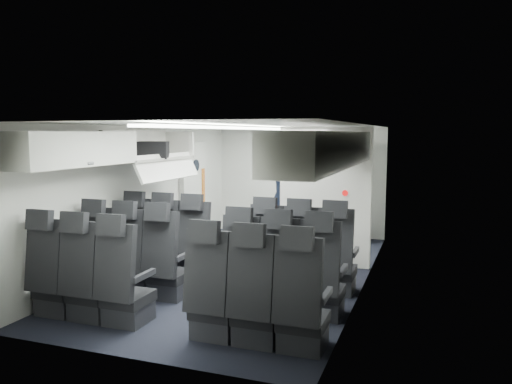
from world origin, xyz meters
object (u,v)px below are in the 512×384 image
Objects in this scene: seat_row_front at (233,254)px; boarding_door at (194,192)px; seat_row_rear at (167,294)px; galley_unit at (344,191)px; flight_attendant at (282,197)px; seat_row_mid at (205,271)px; carry_on_bag at (153,150)px.

seat_row_front is 2.71m from boarding_door.
galley_unit is (0.95, 5.05, 0.55)m from seat_row_rear.
seat_row_rear is at bearing -90.00° from seat_row_front.
boarding_door reaches higher than flight_attendant.
carry_on_bag reaches higher than seat_row_mid.
flight_attendant is at bearing 88.85° from seat_row_front.
seat_row_rear is 1.80× the size of flight_attendant.
seat_row_rear is 1.75× the size of galley_unit.
seat_row_rear is at bearing -76.50° from carry_on_bag.
seat_row_mid is at bearing -60.47° from carry_on_bag.
seat_row_front is at bearing 163.88° from flight_attendant.
flight_attendant is at bearing 2.85° from boarding_door.
seat_row_front is at bearing 90.00° from seat_row_rear.
seat_row_front is 7.83× the size of carry_on_bag.
galley_unit reaches higher than boarding_door.
carry_on_bag is (-1.37, 2.07, 1.39)m from seat_row_rear.
seat_row_mid is 1.80× the size of flight_attendant.
carry_on_bag is (-1.37, 1.17, 1.39)m from seat_row_mid.
seat_row_mid is at bearing 90.00° from seat_row_rear.
galley_unit is at bearing 24.28° from boarding_door.
seat_row_mid is 1.00× the size of seat_row_rear.
galley_unit reaches higher than seat_row_front.
boarding_door is at bearing 77.88° from flight_attendant.
carry_on_bag reaches higher than seat_row_front.
seat_row_rear is 4.00m from flight_attendant.
seat_row_rear is 4.25m from boarding_door.
carry_on_bag is at bearing 123.49° from seat_row_rear.
seat_row_rear is at bearing -90.00° from seat_row_mid.
boarding_door reaches higher than seat_row_mid.
seat_row_front is at bearing -51.84° from boarding_door.
seat_row_front is 1.97m from carry_on_bag.
seat_row_mid is at bearing -102.88° from galley_unit.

